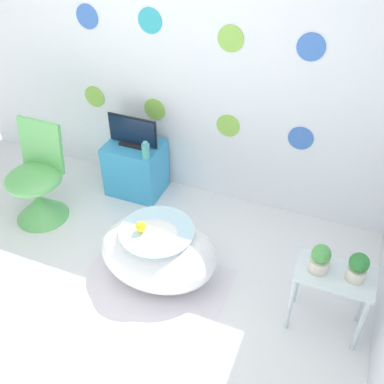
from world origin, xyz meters
TOP-DOWN VIEW (x-y plane):
  - ground_plane at (0.00, 0.00)m, footprint 12.00×12.00m
  - wall_back_dotted at (0.00, 1.82)m, footprint 4.55×0.05m
  - rug at (0.21, 0.51)m, footprint 1.10×0.86m
  - bathtub at (0.20, 0.67)m, footprint 0.89×0.66m
  - rubber_duck at (0.11, 0.61)m, footprint 0.08×0.08m
  - chair at (-1.05, 0.92)m, footprint 0.48×0.48m
  - tv_cabinet at (-0.45, 1.56)m, footprint 0.50×0.40m
  - tv at (-0.45, 1.57)m, footprint 0.46×0.12m
  - vase at (-0.25, 1.42)m, footprint 0.07×0.07m
  - side_table at (1.44, 0.69)m, footprint 0.49×0.29m
  - potted_plant_left at (1.32, 0.68)m, footprint 0.13×0.13m
  - potted_plant_right at (1.55, 0.69)m, footprint 0.12×0.12m

SIDE VIEW (x-z plane):
  - ground_plane at x=0.00m, z-range 0.00..0.00m
  - rug at x=0.21m, z-range 0.00..0.01m
  - bathtub at x=0.20m, z-range 0.00..0.48m
  - tv_cabinet at x=-0.45m, z-range 0.00..0.51m
  - chair at x=-1.05m, z-range -0.16..0.71m
  - side_table at x=1.44m, z-range 0.15..0.67m
  - rubber_duck at x=0.11m, z-range 0.48..0.57m
  - vase at x=-0.25m, z-range 0.50..0.66m
  - potted_plant_left at x=1.32m, z-range 0.51..0.71m
  - potted_plant_right at x=1.55m, z-range 0.52..0.72m
  - tv at x=-0.45m, z-range 0.49..0.77m
  - wall_back_dotted at x=0.00m, z-range 0.00..2.60m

